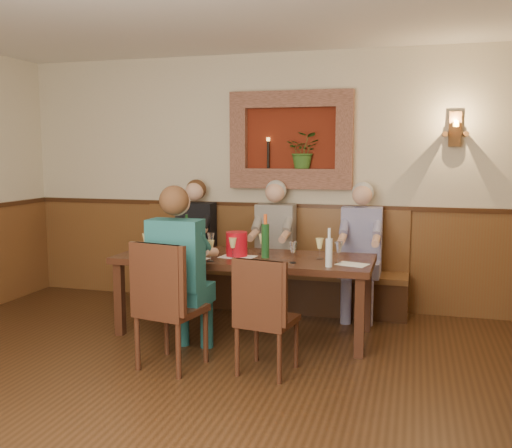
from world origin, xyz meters
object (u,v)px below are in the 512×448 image
(chair_near_right, at_px, (266,339))
(water_bottle, at_px, (329,252))
(person_chair_front, at_px, (181,287))
(spittoon_bucket, at_px, (237,244))
(chair_near_left, at_px, (170,331))
(dining_table, at_px, (244,264))
(person_bench_mid, at_px, (273,257))
(person_bench_right, at_px, (360,262))
(wine_bottle_green_b, at_px, (187,235))
(person_bench_left, at_px, (194,253))
(bench, at_px, (269,278))
(wine_bottle_green_a, at_px, (265,240))

(chair_near_right, relative_size, water_bottle, 2.78)
(person_chair_front, relative_size, spittoon_bucket, 6.37)
(chair_near_left, bearing_deg, dining_table, 83.25)
(person_bench_mid, xyz_separation_m, person_bench_right, (0.93, 0.00, -0.00))
(chair_near_left, bearing_deg, person_bench_mid, 88.99)
(person_bench_mid, relative_size, person_chair_front, 0.97)
(person_bench_mid, distance_m, person_bench_right, 0.93)
(person_chair_front, relative_size, wine_bottle_green_b, 4.14)
(person_bench_left, relative_size, person_bench_mid, 1.00)
(person_bench_left, bearing_deg, bench, 7.07)
(chair_near_right, xyz_separation_m, person_bench_right, (0.56, 1.74, 0.31))
(person_bench_left, bearing_deg, person_chair_front, -71.79)
(person_chair_front, bearing_deg, chair_near_left, -91.13)
(person_bench_right, distance_m, spittoon_bucket, 1.41)
(wine_bottle_green_a, bearing_deg, water_bottle, -22.45)
(chair_near_right, relative_size, person_bench_right, 0.66)
(bench, bearing_deg, chair_near_right, -76.32)
(spittoon_bucket, distance_m, water_bottle, 0.95)
(person_bench_right, bearing_deg, wine_bottle_green_a, -132.04)
(person_bench_mid, bearing_deg, chair_near_left, -102.35)
(chair_near_left, xyz_separation_m, person_bench_right, (1.33, 1.83, 0.28))
(wine_bottle_green_b, bearing_deg, bench, 48.38)
(spittoon_bucket, relative_size, wine_bottle_green_b, 0.65)
(person_bench_left, xyz_separation_m, wine_bottle_green_b, (0.19, -0.64, 0.31))
(person_bench_left, distance_m, wine_bottle_green_b, 0.73)
(bench, bearing_deg, person_bench_right, -5.97)
(chair_near_right, bearing_deg, water_bottle, 66.07)
(chair_near_right, distance_m, person_bench_left, 2.19)
(chair_near_left, relative_size, wine_bottle_green_a, 2.55)
(person_bench_right, xyz_separation_m, water_bottle, (-0.16, -1.14, 0.30))
(person_bench_left, bearing_deg, chair_near_right, -53.25)
(chair_near_right, bearing_deg, wine_bottle_green_b, 144.61)
(person_bench_right, xyz_separation_m, spittoon_bucket, (-1.07, -0.87, 0.28))
(person_bench_right, height_order, person_chair_front, person_chair_front)
(chair_near_left, relative_size, water_bottle, 3.10)
(bench, bearing_deg, person_bench_left, -172.93)
(chair_near_left, bearing_deg, chair_near_right, 17.81)
(chair_near_left, bearing_deg, wine_bottle_green_b, 117.28)
(spittoon_bucket, distance_m, wine_bottle_green_a, 0.28)
(water_bottle, bearing_deg, bench, 124.14)
(bench, distance_m, chair_near_left, 1.96)
(person_bench_left, xyz_separation_m, person_bench_right, (1.86, 0.00, -0.00))
(person_bench_mid, bearing_deg, person_chair_front, -103.79)
(chair_near_right, xyz_separation_m, person_bench_left, (-1.30, 1.74, 0.31))
(wine_bottle_green_a, bearing_deg, wine_bottle_green_b, 164.79)
(bench, xyz_separation_m, chair_near_left, (-0.32, -1.93, -0.03))
(dining_table, bearing_deg, chair_near_right, -63.53)
(bench, relative_size, chair_near_left, 2.90)
(water_bottle, bearing_deg, person_bench_right, 81.81)
(person_bench_mid, distance_m, wine_bottle_green_a, 0.95)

